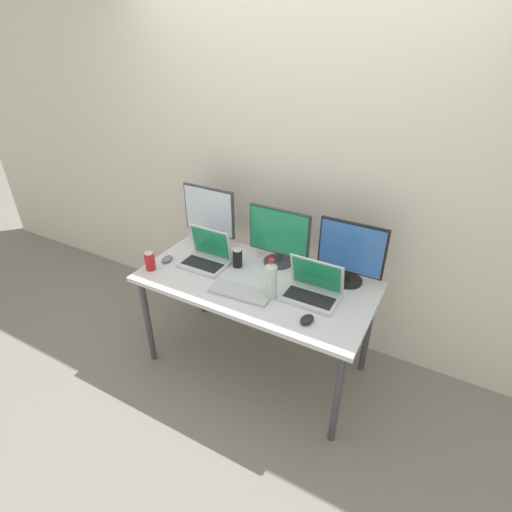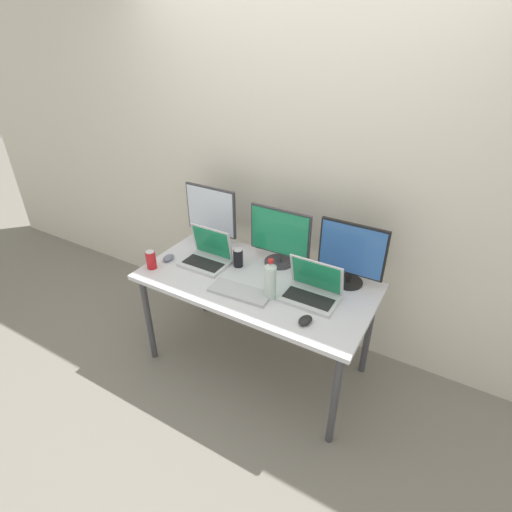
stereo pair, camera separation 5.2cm
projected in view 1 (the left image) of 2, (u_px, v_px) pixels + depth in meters
ground_plane at (256, 363)px, 2.95m from camera, size 16.00×16.00×0.00m
wall_back at (297, 170)px, 2.73m from camera, size 7.00×0.08×2.60m
work_desk at (256, 288)px, 2.61m from camera, size 1.51×0.76×0.74m
monitor_left at (209, 216)px, 2.88m from camera, size 0.41×0.22×0.44m
monitor_center at (279, 236)px, 2.65m from camera, size 0.43×0.20×0.40m
monitor_right at (351, 252)px, 2.45m from camera, size 0.42×0.19×0.42m
laptop_silver at (207, 256)px, 2.72m from camera, size 0.31×0.23×0.25m
laptop_secondary at (313, 289)px, 2.39m from camera, size 0.34×0.23×0.24m
keyboard_main at (240, 292)px, 2.44m from camera, size 0.39×0.17×0.02m
mouse_by_keyboard at (307, 319)px, 2.21m from camera, size 0.08×0.11×0.03m
mouse_by_laptop at (167, 259)px, 2.76m from camera, size 0.07×0.10×0.04m
water_bottle at (271, 280)px, 2.35m from camera, size 0.07×0.07×0.27m
soda_can_near_keyboard at (238, 258)px, 2.69m from camera, size 0.07×0.07×0.13m
soda_can_by_laptop at (150, 261)px, 2.65m from camera, size 0.07×0.07×0.13m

